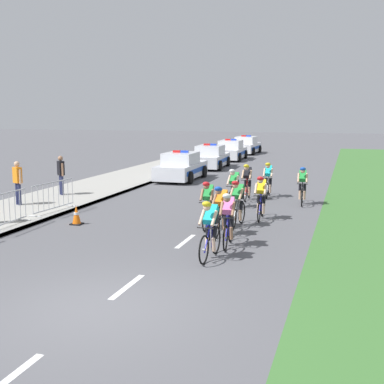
% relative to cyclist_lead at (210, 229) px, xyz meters
% --- Properties ---
extents(ground_plane, '(160.00, 160.00, 0.00)m').
position_rel_cyclist_lead_xyz_m(ground_plane, '(-1.13, -3.71, -0.79)').
color(ground_plane, '#56565B').
extents(sidewalk_slab, '(3.70, 60.00, 0.12)m').
position_rel_cyclist_lead_xyz_m(sidewalk_slab, '(-8.31, 10.29, -0.73)').
color(sidewalk_slab, '#A3A099').
rests_on(sidewalk_slab, ground).
extents(kerb_edge, '(0.16, 60.00, 0.13)m').
position_rel_cyclist_lead_xyz_m(kerb_edge, '(-6.54, 10.29, -0.72)').
color(kerb_edge, '#9E9E99').
rests_on(kerb_edge, ground).
extents(lane_markings_centre, '(0.14, 25.60, 0.01)m').
position_rel_cyclist_lead_xyz_m(lane_markings_centre, '(-1.13, 5.50, -0.78)').
color(lane_markings_centre, white).
rests_on(lane_markings_centre, ground).
extents(cyclist_lead, '(0.43, 1.72, 1.56)m').
position_rel_cyclist_lead_xyz_m(cyclist_lead, '(0.00, 0.00, 0.00)').
color(cyclist_lead, black).
rests_on(cyclist_lead, ground).
extents(cyclist_second, '(0.44, 1.72, 1.56)m').
position_rel_cyclist_lead_xyz_m(cyclist_second, '(0.16, 1.30, 0.00)').
color(cyclist_second, black).
rests_on(cyclist_second, ground).
extents(cyclist_third, '(0.43, 1.72, 1.56)m').
position_rel_cyclist_lead_xyz_m(cyclist_third, '(-0.34, 2.46, 0.00)').
color(cyclist_third, black).
rests_on(cyclist_third, ground).
extents(cyclist_fourth, '(0.44, 1.72, 1.56)m').
position_rel_cyclist_lead_xyz_m(cyclist_fourth, '(-0.98, 3.31, 0.00)').
color(cyclist_fourth, black).
rests_on(cyclist_fourth, ground).
extents(cyclist_fifth, '(0.44, 1.72, 1.56)m').
position_rel_cyclist_lead_xyz_m(cyclist_fifth, '(-0.12, 3.79, 0.00)').
color(cyclist_fifth, black).
rests_on(cyclist_fifth, ground).
extents(cyclist_sixth, '(0.43, 1.72, 1.56)m').
position_rel_cyclist_lead_xyz_m(cyclist_sixth, '(0.41, 5.08, 0.00)').
color(cyclist_sixth, black).
rests_on(cyclist_sixth, ground).
extents(cyclist_seventh, '(0.42, 1.72, 1.56)m').
position_rel_cyclist_lead_xyz_m(cyclist_seventh, '(-0.94, 6.90, 0.00)').
color(cyclist_seventh, black).
rests_on(cyclist_seventh, ground).
extents(cyclist_eighth, '(0.42, 1.72, 1.56)m').
position_rel_cyclist_lead_xyz_m(cyclist_eighth, '(-0.79, 8.79, 0.00)').
color(cyclist_eighth, black).
rests_on(cyclist_eighth, ground).
extents(cyclist_ninth, '(0.43, 1.72, 1.56)m').
position_rel_cyclist_lead_xyz_m(cyclist_ninth, '(-0.06, 9.72, 0.00)').
color(cyclist_ninth, black).
rests_on(cyclist_ninth, ground).
extents(cyclist_tenth, '(0.44, 1.72, 1.56)m').
position_rel_cyclist_lead_xyz_m(cyclist_tenth, '(1.50, 8.39, 0.00)').
color(cyclist_tenth, black).
rests_on(cyclist_tenth, ground).
extents(police_car_nearest, '(2.04, 4.42, 1.59)m').
position_rel_cyclist_lead_xyz_m(police_car_nearest, '(-5.41, 13.96, -0.11)').
color(police_car_nearest, silver).
rests_on(police_car_nearest, ground).
extents(police_car_second, '(2.15, 4.48, 1.59)m').
position_rel_cyclist_lead_xyz_m(police_car_second, '(-5.41, 19.95, -0.11)').
color(police_car_second, silver).
rests_on(police_car_second, ground).
extents(police_car_third, '(2.11, 4.45, 1.59)m').
position_rel_cyclist_lead_xyz_m(police_car_third, '(-5.41, 25.86, -0.11)').
color(police_car_third, white).
rests_on(police_car_third, ground).
extents(police_car_furthest, '(2.10, 4.45, 1.59)m').
position_rel_cyclist_lead_xyz_m(police_car_furthest, '(-5.41, 31.83, -0.11)').
color(police_car_furthest, white).
rests_on(police_car_furthest, ground).
extents(crowd_barrier_middle, '(0.57, 2.32, 1.07)m').
position_rel_cyclist_lead_xyz_m(crowd_barrier_middle, '(-6.85, 1.02, -0.14)').
color(crowd_barrier_middle, '#B7BABF').
rests_on(crowd_barrier_middle, sidewalk_slab).
extents(crowd_barrier_rear, '(0.67, 2.32, 1.07)m').
position_rel_cyclist_lead_xyz_m(crowd_barrier_rear, '(-6.82, 3.75, -0.14)').
color(crowd_barrier_rear, '#B7BABF').
rests_on(crowd_barrier_rear, sidewalk_slab).
extents(traffic_cone_near, '(0.36, 0.36, 0.64)m').
position_rel_cyclist_lead_xyz_m(traffic_cone_near, '(-5.22, 2.53, -0.48)').
color(traffic_cone_near, black).
rests_on(traffic_cone_near, ground).
extents(spectator_middle, '(0.50, 0.36, 1.68)m').
position_rel_cyclist_lead_xyz_m(spectator_middle, '(-8.83, 4.47, 0.30)').
color(spectator_middle, '#23284C').
rests_on(spectator_middle, sidewalk_slab).
extents(spectator_back, '(0.45, 0.40, 1.68)m').
position_rel_cyclist_lead_xyz_m(spectator_back, '(-8.52, 7.05, 0.30)').
color(spectator_back, '#23284C').
rests_on(spectator_back, sidewalk_slab).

